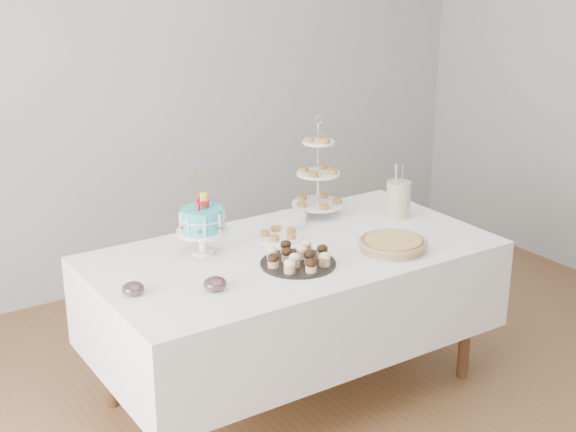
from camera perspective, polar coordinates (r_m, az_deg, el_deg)
floor at (r=3.97m, az=2.82°, el=-14.14°), size 5.00×5.00×0.00m
walls at (r=3.41m, az=3.19°, el=5.13°), size 5.04×4.04×2.70m
table at (r=3.92m, az=0.37°, el=-5.48°), size 1.92×1.02×0.77m
birthday_cake at (r=3.77m, az=-6.09°, el=-1.16°), size 0.25×0.25×0.38m
cupcake_tray at (r=3.64m, az=0.72°, el=-2.92°), size 0.35×0.35×0.08m
pie at (r=3.85m, az=7.47°, el=-1.97°), size 0.33×0.33×0.05m
tiered_stand at (r=4.24m, az=2.15°, el=3.00°), size 0.28×0.28×0.54m
plate_stack at (r=4.11m, az=0.13°, el=-0.34°), size 0.17×0.17×0.07m
pastry_plate at (r=3.96m, az=-0.61°, el=-1.35°), size 0.24×0.24×0.04m
jam_bowl_a at (r=3.41m, az=-10.95°, el=-5.10°), size 0.09×0.09×0.06m
jam_bowl_b at (r=3.40m, az=-5.20°, el=-4.83°), size 0.10×0.10×0.06m
utensil_pitcher at (r=4.29m, az=7.86°, el=1.31°), size 0.13×0.13×0.29m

